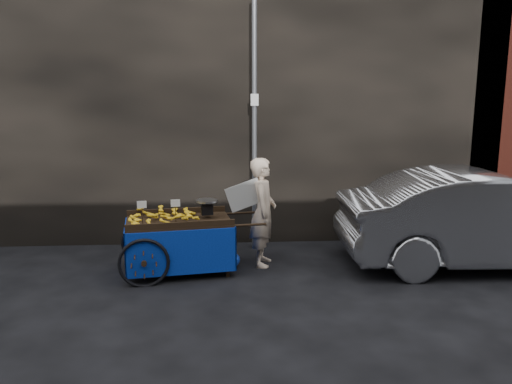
{
  "coord_description": "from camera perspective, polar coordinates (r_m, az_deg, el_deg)",
  "views": [
    {
      "loc": [
        -0.17,
        -6.59,
        2.46
      ],
      "look_at": [
        0.28,
        0.5,
        1.09
      ],
      "focal_mm": 35.0,
      "sensor_mm": 36.0,
      "label": 1
    }
  ],
  "objects": [
    {
      "name": "ground",
      "position": [
        7.04,
        -2.01,
        -9.53
      ],
      "size": [
        80.0,
        80.0,
        0.0
      ],
      "primitive_type": "plane",
      "color": "black",
      "rests_on": "ground"
    },
    {
      "name": "banana_cart",
      "position": [
        7.09,
        -9.18,
        -3.82
      ],
      "size": [
        2.11,
        1.21,
        1.09
      ],
      "rotation": [
        0.0,
        0.0,
        0.15
      ],
      "color": "black",
      "rests_on": "ground"
    },
    {
      "name": "vendor",
      "position": [
        7.26,
        0.79,
        -2.3
      ],
      "size": [
        0.79,
        0.63,
        1.59
      ],
      "rotation": [
        0.0,
        0.0,
        1.43
      ],
      "color": "#C8AE94",
      "rests_on": "ground"
    },
    {
      "name": "plastic_bag",
      "position": [
        7.33,
        -2.83,
        -7.75
      ],
      "size": [
        0.25,
        0.2,
        0.23
      ],
      "primitive_type": "ellipsoid",
      "color": "blue",
      "rests_on": "ground"
    },
    {
      "name": "building_wall",
      "position": [
        9.21,
        -0.08,
        11.18
      ],
      "size": [
        13.5,
        2.0,
        5.0
      ],
      "color": "black",
      "rests_on": "ground"
    },
    {
      "name": "parked_car",
      "position": [
        7.99,
        25.06,
        -2.81
      ],
      "size": [
        4.31,
        1.62,
        1.41
      ],
      "primitive_type": "imported",
      "rotation": [
        0.0,
        0.0,
        1.54
      ],
      "color": "#AFB1B7",
      "rests_on": "ground"
    },
    {
      "name": "street_pole",
      "position": [
        7.92,
        -0.18,
        7.65
      ],
      "size": [
        0.12,
        0.1,
        4.0
      ],
      "color": "slate",
      "rests_on": "ground"
    }
  ]
}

